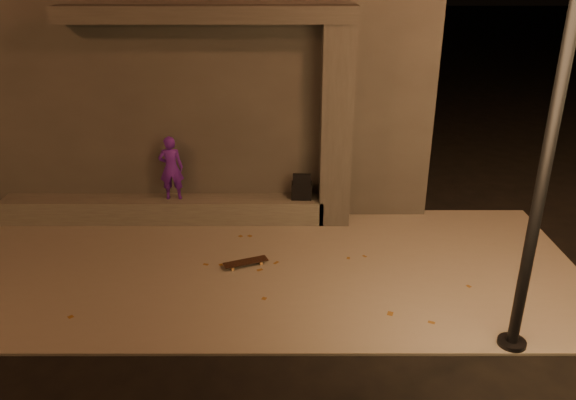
{
  "coord_description": "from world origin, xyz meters",
  "views": [
    {
      "loc": [
        0.84,
        -5.92,
        4.58
      ],
      "look_at": [
        0.85,
        2.0,
        1.2
      ],
      "focal_mm": 35.0,
      "sensor_mm": 36.0,
      "label": 1
    }
  ],
  "objects_px": {
    "column": "(336,128)",
    "skateboarder": "(171,168)",
    "backpack": "(302,189)",
    "street_lamp_0": "(574,15)",
    "skateboard": "(246,262)"
  },
  "relations": [
    {
      "from": "column",
      "to": "skateboarder",
      "type": "height_order",
      "value": "column"
    },
    {
      "from": "backpack",
      "to": "street_lamp_0",
      "type": "distance_m",
      "value": 5.72
    },
    {
      "from": "column",
      "to": "skateboard",
      "type": "height_order",
      "value": "column"
    },
    {
      "from": "column",
      "to": "street_lamp_0",
      "type": "bearing_deg",
      "value": -61.81
    },
    {
      "from": "skateboard",
      "to": "column",
      "type": "bearing_deg",
      "value": 26.52
    },
    {
      "from": "skateboard",
      "to": "street_lamp_0",
      "type": "relative_size",
      "value": 0.1
    },
    {
      "from": "backpack",
      "to": "street_lamp_0",
      "type": "xyz_separation_m",
      "value": [
        2.62,
        -3.77,
        3.41
      ]
    },
    {
      "from": "backpack",
      "to": "street_lamp_0",
      "type": "relative_size",
      "value": 0.07
    },
    {
      "from": "backpack",
      "to": "skateboard",
      "type": "bearing_deg",
      "value": -116.31
    },
    {
      "from": "street_lamp_0",
      "to": "column",
      "type": "bearing_deg",
      "value": 118.19
    },
    {
      "from": "skateboarder",
      "to": "backpack",
      "type": "relative_size",
      "value": 2.3
    },
    {
      "from": "column",
      "to": "backpack",
      "type": "relative_size",
      "value": 6.86
    },
    {
      "from": "skateboarder",
      "to": "column",
      "type": "bearing_deg",
      "value": 175.86
    },
    {
      "from": "backpack",
      "to": "skateboard",
      "type": "xyz_separation_m",
      "value": [
        -0.94,
        -1.74,
        -0.56
      ]
    },
    {
      "from": "skateboarder",
      "to": "backpack",
      "type": "distance_m",
      "value": 2.43
    }
  ]
}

